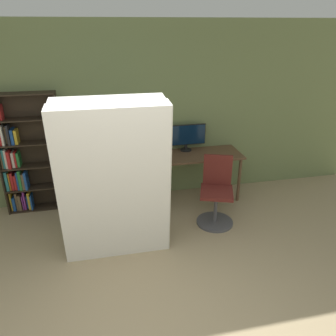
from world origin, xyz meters
name	(u,v)px	position (x,y,z in m)	size (l,w,h in m)	color
wall_back	(120,115)	(0.00, 3.09, 1.35)	(8.00, 0.06, 2.70)	#6B7A4C
desk	(194,160)	(1.09, 2.76, 0.66)	(1.47, 0.61, 0.76)	brown
monitor	(186,136)	(1.00, 2.95, 1.00)	(0.63, 0.18, 0.42)	black
office_chair	(216,196)	(1.21, 2.02, 0.40)	(0.56, 0.56, 0.97)	#4C4C51
bookshelf	(24,157)	(-1.42, 2.96, 0.84)	(0.88, 0.26, 1.77)	#2D2319
mattress_near	(115,185)	(-0.19, 1.57, 0.95)	(1.25, 0.41, 1.89)	silver
mattress_far	(113,174)	(-0.19, 1.88, 0.95)	(1.25, 0.41, 1.89)	silver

